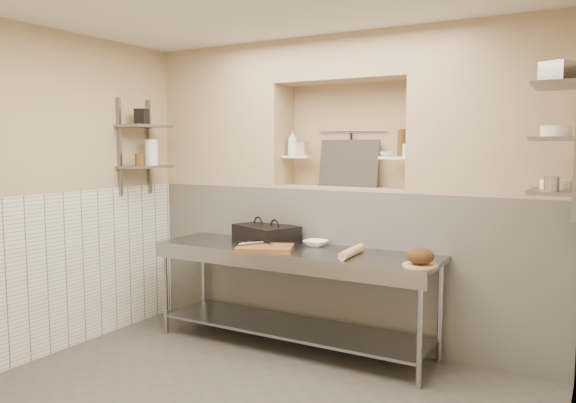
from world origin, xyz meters
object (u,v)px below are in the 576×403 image
Objects in this scene: panini_press at (266,233)px; bowl_alcove at (387,154)px; mixing_bowl at (316,243)px; jug_left at (151,152)px; bread_loaf at (420,256)px; bottle_soap at (293,143)px; rolling_pin at (352,252)px; cutting_board at (265,248)px; prep_table at (292,277)px.

panini_press is 1.35m from bowl_alcove.
mixing_bowl is 1.72× the size of bowl_alcove.
jug_left reaches higher than mixing_bowl.
bottle_soap is at bearing 154.75° from bread_loaf.
jug_left is (-2.26, -0.59, 0.01)m from bowl_alcove.
bowl_alcove is 2.34m from jug_left.
mixing_bowl is 0.46× the size of rolling_pin.
panini_press is 3.28× the size of bread_loaf.
mixing_bowl is at bearing 56.60° from cutting_board.
cutting_board is at bearing -178.27° from bread_loaf.
bowl_alcove is at bearing -1.04° from bottle_soap.
bottle_soap is 0.98m from bowl_alcove.
bread_loaf is 2.90m from jug_left.
cutting_board is 1.37m from bowl_alcove.
jug_left reaches higher than bowl_alcove.
cutting_board is at bearing -168.28° from rolling_pin.
bread_loaf is (1.08, -0.38, 0.05)m from mixing_bowl.
bread_loaf is at bearing -2.18° from jug_left.
bowl_alcove is (0.55, 0.31, 0.81)m from mixing_bowl.
prep_table is at bearing -60.89° from bottle_soap.
bottle_soap is (-0.90, 0.60, 0.90)m from rolling_pin.
prep_table is at bearing -6.06° from panini_press.
prep_table is at bearing -117.30° from mixing_bowl.
bread_loaf is (1.60, -0.37, 0.00)m from panini_press.
cutting_board is 2.19× the size of mixing_bowl.
jug_left reaches higher than panini_press.
bread_loaf is 0.83× the size of bottle_soap.
mixing_bowl is (0.52, 0.01, -0.05)m from panini_press.
cutting_board is 2.28× the size of bread_loaf.
cutting_board is 1.89× the size of bottle_soap.
cutting_board reaches higher than prep_table.
jug_left is (-1.44, 0.15, 0.82)m from cutting_board.
panini_press is at bearing 167.05° from bread_loaf.
panini_press is 2.72× the size of bottle_soap.
rolling_pin reaches higher than mixing_bowl.
bottle_soap reaches higher than jug_left.
bowl_alcove reaches higher than mixing_bowl.
jug_left is at bearing -145.60° from panini_press.
cutting_board is at bearing -37.26° from panini_press.
panini_press is 0.52m from mixing_bowl.
bottle_soap reaches higher than bread_loaf.
rolling_pin is at bearing 169.33° from bread_loaf.
panini_press is at bearing -104.99° from bottle_soap.
bottle_soap is at bearing 97.07° from panini_press.
bread_loaf is 1.87m from bottle_soap.
panini_press is (-0.40, 0.22, 0.34)m from prep_table.
prep_table is 0.38m from cutting_board.
cutting_board is 0.77m from rolling_pin.
panini_press reaches higher than mixing_bowl.
bowl_alcove is at bearing 127.33° from bread_loaf.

